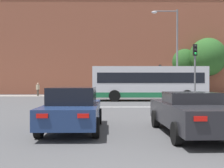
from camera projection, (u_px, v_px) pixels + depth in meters
stop_line_strip at (119, 107)px, 18.99m from camera, size 8.66×0.30×0.01m
far_pavement at (115, 96)px, 33.70m from camera, size 69.62×2.50×0.01m
brick_civic_building at (129, 43)px, 43.44m from camera, size 39.56×12.54×22.19m
car_saloon_left at (73, 109)px, 9.95m from camera, size 1.98×4.53×1.53m
car_roadster_right at (192, 113)px, 9.18m from camera, size 2.13×4.93×1.38m
bus_crossing_lead at (149, 83)px, 25.23m from camera, size 10.05×2.72×3.04m
traffic_light_near_right at (195, 65)px, 19.77m from camera, size 0.26×0.31×4.35m
traffic_light_far_right at (160, 75)px, 33.17m from camera, size 0.26×0.31×3.70m
street_lamp_junction at (173, 46)px, 25.32m from camera, size 2.41×0.36×8.23m
pedestrian_waiting at (38, 88)px, 33.42m from camera, size 0.35×0.45×1.57m
pedestrian_walking_east at (204, 88)px, 33.67m from camera, size 0.44×0.31×1.60m
pedestrian_walking_west at (149, 87)px, 33.90m from camera, size 0.43×0.27×1.71m
tree_by_building at (208, 57)px, 36.96m from camera, size 4.78×4.78×7.47m
tree_kerbside at (182, 63)px, 38.84m from camera, size 4.31×4.31×6.58m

